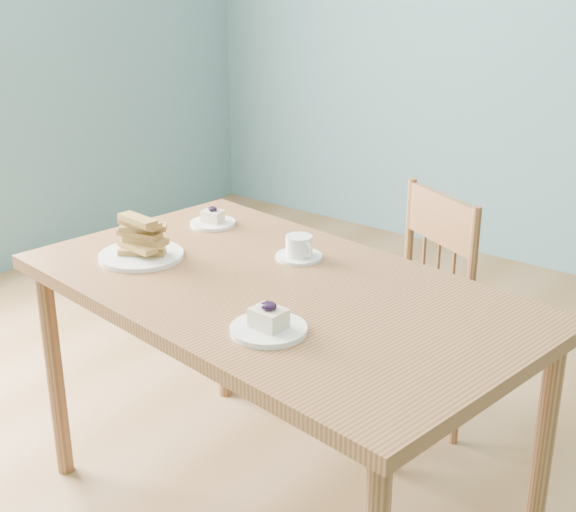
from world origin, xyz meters
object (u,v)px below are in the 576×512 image
at_px(cheesecake_plate_near, 269,324).
at_px(cheesecake_plate_far, 213,220).
at_px(coffee_cup, 299,249).
at_px(biscotti_plate, 140,244).
at_px(dining_chair, 404,315).
at_px(dining_table, 276,310).

bearing_deg(cheesecake_plate_near, cheesecake_plate_far, 142.17).
bearing_deg(cheesecake_plate_far, coffee_cup, -9.46).
bearing_deg(cheesecake_plate_near, biscotti_plate, 166.14).
distance_m(dining_chair, coffee_cup, 0.54).
bearing_deg(biscotti_plate, dining_table, 10.87).
xyz_separation_m(dining_table, coffee_cup, (-0.07, 0.18, 0.10)).
distance_m(coffee_cup, biscotti_plate, 0.44).
bearing_deg(dining_table, biscotti_plate, -161.42).
height_order(dining_table, biscotti_plate, biscotti_plate).
relative_size(dining_chair, biscotti_plate, 3.48).
distance_m(dining_chair, biscotti_plate, 0.89).
height_order(dining_table, dining_chair, dining_chair).
relative_size(cheesecake_plate_near, cheesecake_plate_far, 1.24).
height_order(dining_chair, cheesecake_plate_far, dining_chair).
relative_size(coffee_cup, biscotti_plate, 0.56).
distance_m(dining_table, biscotti_plate, 0.44).
distance_m(dining_chair, cheesecake_plate_far, 0.68).
height_order(dining_chair, cheesecake_plate_near, dining_chair).
height_order(dining_table, cheesecake_plate_near, cheesecake_plate_near).
bearing_deg(cheesecake_plate_near, dining_table, 125.14).
xyz_separation_m(dining_chair, cheesecake_plate_near, (0.11, -0.82, 0.32)).
xyz_separation_m(cheesecake_plate_near, coffee_cup, (-0.22, 0.40, 0.01)).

